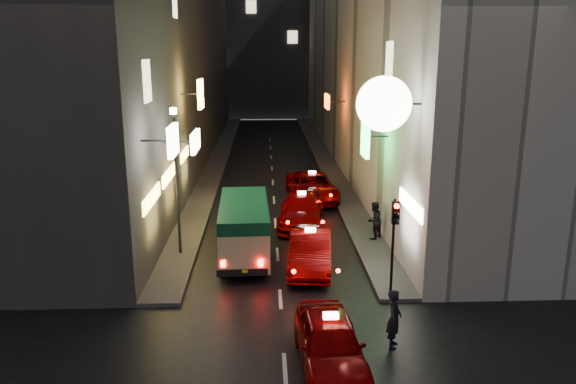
{
  "coord_description": "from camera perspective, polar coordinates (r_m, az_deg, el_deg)",
  "views": [
    {
      "loc": [
        -0.49,
        -10.0,
        8.73
      ],
      "look_at": [
        0.46,
        13.0,
        2.8
      ],
      "focal_mm": 35.0,
      "sensor_mm": 36.0,
      "label": 1
    }
  ],
  "objects": [
    {
      "name": "sidewalk_left",
      "position": [
        45.0,
        -7.13,
        3.24
      ],
      "size": [
        1.5,
        52.0,
        0.15
      ],
      "primitive_type": "cube",
      "color": "#44423F",
      "rests_on": "ground"
    },
    {
      "name": "taxi_near",
      "position": [
        16.15,
        4.33,
        -14.69
      ],
      "size": [
        2.51,
        5.63,
        1.93
      ],
      "color": "#760000",
      "rests_on": "ground"
    },
    {
      "name": "pedestrian_sidewalk",
      "position": [
        26.12,
        8.74,
        -2.61
      ],
      "size": [
        0.86,
        0.86,
        2.0
      ],
      "primitive_type": "imported",
      "rotation": [
        0.0,
        0.0,
        3.92
      ],
      "color": "black",
      "rests_on": "sidewalk_right"
    },
    {
      "name": "lamp_post",
      "position": [
        23.83,
        -11.28,
        2.03
      ],
      "size": [
        0.28,
        0.28,
        6.22
      ],
      "color": "black",
      "rests_on": "sidewalk_left"
    },
    {
      "name": "building_far",
      "position": [
        76.04,
        -2.08,
        16.14
      ],
      "size": [
        30.0,
        10.0,
        22.0
      ],
      "primitive_type": "cube",
      "color": "#343439",
      "rests_on": "ground"
    },
    {
      "name": "minibus",
      "position": [
        23.77,
        -4.48,
        -3.2
      ],
      "size": [
        2.17,
        5.74,
        2.44
      ],
      "color": "tan",
      "rests_on": "ground"
    },
    {
      "name": "sidewalk_right",
      "position": [
        45.09,
        3.72,
        3.34
      ],
      "size": [
        1.5,
        52.0,
        0.15
      ],
      "primitive_type": "cube",
      "color": "#44423F",
      "rests_on": "ground"
    },
    {
      "name": "pedestrian_crossing",
      "position": [
        17.35,
        10.75,
        -12.16
      ],
      "size": [
        0.62,
        0.78,
        2.07
      ],
      "primitive_type": "imported",
      "rotation": [
        0.0,
        0.0,
        1.28
      ],
      "color": "black",
      "rests_on": "ground"
    },
    {
      "name": "building_left",
      "position": [
        44.63,
        -12.45,
        14.46
      ],
      "size": [
        7.54,
        52.0,
        18.0
      ],
      "color": "#3A3634",
      "rests_on": "ground"
    },
    {
      "name": "traffic_light",
      "position": [
        19.95,
        10.78,
        -3.46
      ],
      "size": [
        0.26,
        0.43,
        3.5
      ],
      "color": "black",
      "rests_on": "sidewalk_right"
    },
    {
      "name": "building_right",
      "position": [
        44.81,
        8.84,
        14.62
      ],
      "size": [
        8.29,
        52.0,
        18.0
      ],
      "color": "beige",
      "rests_on": "ground"
    },
    {
      "name": "taxi_third",
      "position": [
        28.4,
        1.4,
        -1.54
      ],
      "size": [
        3.05,
        5.98,
        1.99
      ],
      "color": "#760000",
      "rests_on": "ground"
    },
    {
      "name": "taxi_far",
      "position": [
        33.1,
        2.46,
        0.76
      ],
      "size": [
        2.81,
        5.89,
        1.99
      ],
      "color": "#760000",
      "rests_on": "ground"
    },
    {
      "name": "taxi_second",
      "position": [
        22.83,
        2.27,
        -5.61
      ],
      "size": [
        2.87,
        5.9,
        1.98
      ],
      "color": "#760000",
      "rests_on": "ground"
    }
  ]
}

